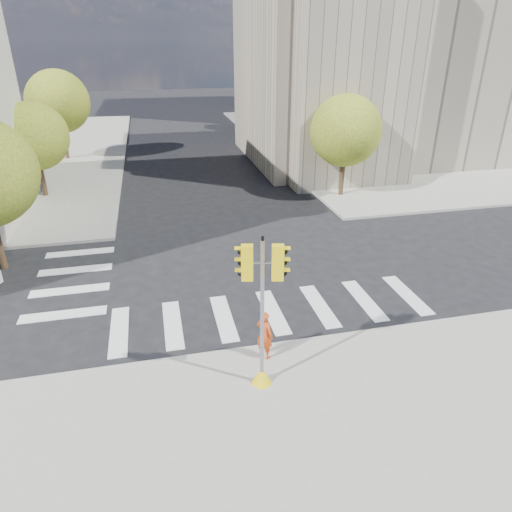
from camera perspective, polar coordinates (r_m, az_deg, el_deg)
The scene contains 12 objects.
ground at distance 18.40m, azimuth 0.79°, elevation -3.68°, with size 160.00×160.00×0.00m, color black.
sidewalk_far_right at distance 48.76m, azimuth 17.05°, elevation 13.97°, with size 28.00×40.00×0.15m, color gray.
civic_building at distance 39.82m, azimuth 17.56°, elevation 22.02°, with size 26.00×16.00×19.39m.
tree_lw_mid at distance 30.76m, azimuth -26.02°, elevation 13.31°, with size 4.00×4.00×5.77m.
tree_lw_far at distance 40.38m, azimuth -23.52°, elevation 17.27°, with size 4.80×4.80×6.95m.
tree_re_near at distance 28.42m, azimuth 11.15°, elevation 15.11°, with size 4.20×4.20×6.16m.
tree_re_mid at distance 39.53m, azimuth 3.99°, elevation 18.78°, with size 4.60×4.60×6.66m.
tree_re_far at distance 51.12m, azimuth -0.12°, elevation 19.83°, with size 4.00×4.00×5.88m.
lamp_near at distance 32.18m, azimuth 9.17°, elevation 17.39°, with size 0.35×0.18×8.11m.
lamp_far at distance 45.38m, azimuth 2.33°, elevation 19.98°, with size 0.35×0.18×8.11m.
traffic_signal at distance 12.28m, azimuth 0.76°, elevation -8.77°, with size 1.08×0.56×4.51m.
photographer at distance 13.90m, azimuth 1.07°, elevation -9.81°, with size 0.58×0.38×1.59m, color #C13D12.
Camera 1 is at (-3.86, -15.58, 8.99)m, focal length 32.00 mm.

